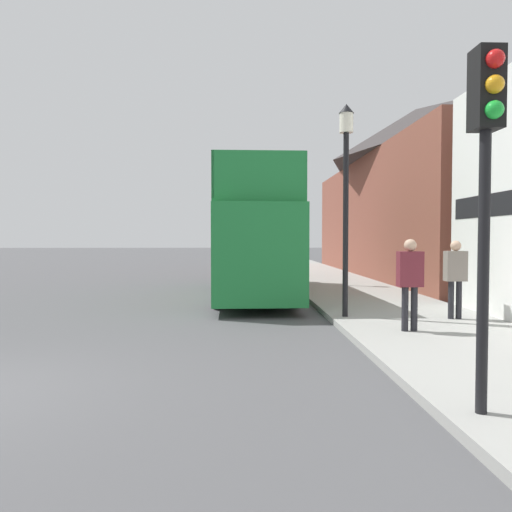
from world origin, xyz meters
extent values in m
plane|color=#4C4C4F|center=(0.00, 21.00, 0.00)|extent=(144.00, 144.00, 0.00)
cube|color=#999993|center=(7.76, 18.00, 0.07)|extent=(3.86, 108.00, 0.14)
cube|color=brown|center=(12.69, 19.01, 2.99)|extent=(6.00, 21.25, 5.98)
pyramid|color=#383333|center=(12.69, 19.01, 7.27)|extent=(6.00, 21.25, 2.59)
cube|color=#1E7A38|center=(4.11, 10.59, 1.59)|extent=(2.58, 9.55, 2.64)
cube|color=orange|center=(4.12, 10.12, 1.72)|extent=(2.53, 5.27, 0.45)
cube|color=black|center=(4.11, 10.59, 2.41)|extent=(2.60, 8.79, 0.70)
cube|color=#1E7A38|center=(4.11, 10.59, 2.96)|extent=(2.57, 8.79, 0.10)
cube|color=#1E7A38|center=(2.93, 10.57, 3.61)|extent=(0.22, 8.75, 1.21)
cube|color=#1E7A38|center=(5.28, 10.61, 3.61)|extent=(0.22, 8.75, 1.21)
cube|color=#1E7A38|center=(4.18, 6.25, 3.61)|extent=(2.42, 0.11, 1.21)
cube|color=#1E7A38|center=(4.04, 14.30, 3.61)|extent=(2.44, 1.37, 1.21)
cylinder|color=black|center=(2.97, 13.52, 0.49)|extent=(0.30, 0.99, 0.99)
cylinder|color=black|center=(5.15, 13.56, 0.49)|extent=(0.30, 0.99, 0.99)
cylinder|color=black|center=(3.07, 7.82, 0.49)|extent=(0.30, 0.99, 0.99)
cylinder|color=black|center=(5.24, 7.85, 0.49)|extent=(0.30, 0.99, 0.99)
cube|color=maroon|center=(4.72, 18.44, 0.56)|extent=(1.78, 4.08, 0.73)
cube|color=black|center=(4.72, 18.31, 1.17)|extent=(1.55, 1.97, 0.50)
cylinder|color=black|center=(3.91, 19.69, 0.35)|extent=(0.21, 0.70, 0.70)
cylinder|color=black|center=(5.50, 19.71, 0.35)|extent=(0.21, 0.70, 0.70)
cylinder|color=black|center=(3.93, 17.17, 0.35)|extent=(0.21, 0.70, 0.70)
cylinder|color=black|center=(5.53, 17.18, 0.35)|extent=(0.21, 0.70, 0.70)
cylinder|color=#232328|center=(7.00, 3.49, 0.59)|extent=(0.13, 0.13, 0.90)
cylinder|color=#232328|center=(7.18, 3.49, 0.59)|extent=(0.13, 0.13, 0.90)
cube|color=maroon|center=(7.09, 3.49, 1.39)|extent=(0.49, 0.27, 0.71)
sphere|color=tan|center=(7.09, 3.49, 1.87)|extent=(0.25, 0.25, 0.25)
cylinder|color=#232328|center=(8.57, 4.95, 0.58)|extent=(0.13, 0.13, 0.88)
cylinder|color=#232328|center=(8.75, 4.95, 0.58)|extent=(0.13, 0.13, 0.88)
cube|color=gray|center=(8.66, 4.95, 1.36)|extent=(0.47, 0.26, 0.69)
sphere|color=tan|center=(8.66, 4.95, 1.83)|extent=(0.24, 0.24, 0.24)
cylinder|color=black|center=(6.25, -1.18, 1.64)|extent=(0.12, 0.12, 3.01)
cube|color=black|center=(6.25, -1.18, 3.57)|extent=(0.28, 0.31, 0.85)
sphere|color=red|center=(6.25, -1.35, 3.83)|extent=(0.19, 0.19, 0.19)
sphere|color=orange|center=(6.25, -1.35, 3.57)|extent=(0.19, 0.19, 0.19)
sphere|color=green|center=(6.25, -1.35, 3.32)|extent=(0.19, 0.19, 0.19)
cylinder|color=black|center=(6.19, 5.38, 2.32)|extent=(0.13, 0.13, 4.35)
cylinder|color=silver|center=(6.19, 5.38, 4.72)|extent=(0.32, 0.32, 0.45)
cone|color=black|center=(6.19, 5.38, 5.05)|extent=(0.35, 0.35, 0.22)
cylinder|color=black|center=(6.21, 13.77, 2.23)|extent=(0.13, 0.13, 4.18)
cylinder|color=silver|center=(6.21, 13.77, 4.54)|extent=(0.32, 0.32, 0.45)
cone|color=black|center=(6.21, 13.77, 4.88)|extent=(0.35, 0.35, 0.22)
camera|label=1|loc=(3.66, -6.37, 2.02)|focal=35.00mm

